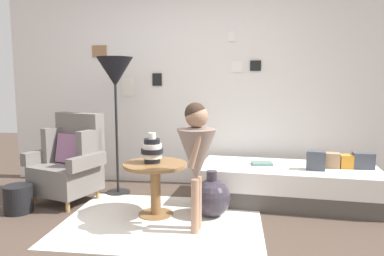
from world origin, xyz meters
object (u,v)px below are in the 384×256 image
at_px(side_table, 155,177).
at_px(armchair, 70,162).
at_px(book_on_daybed, 262,163).
at_px(magazine_basket, 18,199).
at_px(person_child, 196,150).
at_px(daybed, 288,184).
at_px(demijohn_near, 212,197).
at_px(floor_lamp, 115,77).
at_px(vase_striped, 152,150).

bearing_deg(side_table, armchair, 162.04).
relative_size(book_on_daybed, magazine_basket, 0.79).
xyz_separation_m(person_child, book_on_daybed, (0.63, 0.96, -0.32)).
distance_m(armchair, daybed, 2.42).
bearing_deg(side_table, demijohn_near, 5.06).
distance_m(armchair, floor_lamp, 1.08).
bearing_deg(armchair, daybed, 5.77).
relative_size(armchair, demijohn_near, 2.12).
height_order(vase_striped, floor_lamp, floor_lamp).
height_order(floor_lamp, magazine_basket, floor_lamp).
distance_m(daybed, magazine_basket, 2.83).
bearing_deg(vase_striped, magazine_basket, -175.31).
xyz_separation_m(vase_striped, person_child, (0.48, -0.35, 0.08)).
height_order(armchair, person_child, person_child).
xyz_separation_m(side_table, demijohn_near, (0.55, 0.05, -0.20)).
distance_m(floor_lamp, book_on_daybed, 1.94).
height_order(armchair, side_table, armchair).
distance_m(person_child, book_on_daybed, 1.19).
distance_m(daybed, demijohn_near, 0.96).
bearing_deg(person_child, demijohn_near, 74.45).
distance_m(armchair, magazine_basket, 0.63).
bearing_deg(magazine_basket, book_on_daybed, 16.13).
xyz_separation_m(person_child, demijohn_near, (0.11, 0.38, -0.54)).
xyz_separation_m(side_table, person_child, (0.44, -0.33, 0.35)).
bearing_deg(demijohn_near, magazine_basket, -175.86).
bearing_deg(book_on_daybed, daybed, -8.78).
xyz_separation_m(daybed, floor_lamp, (-1.96, 0.07, 1.18)).
bearing_deg(demijohn_near, daybed, 33.52).
bearing_deg(person_child, armchair, 155.65).
distance_m(side_table, floor_lamp, 1.33).
bearing_deg(daybed, vase_striped, -158.00).
height_order(person_child, demijohn_near, person_child).
height_order(book_on_daybed, demijohn_near, demijohn_near).
distance_m(armchair, vase_striped, 1.08).
distance_m(daybed, side_table, 1.48).
height_order(daybed, person_child, person_child).
relative_size(vase_striped, book_on_daybed, 1.35).
height_order(armchair, book_on_daybed, armchair).
bearing_deg(daybed, demijohn_near, -146.48).
xyz_separation_m(demijohn_near, magazine_basket, (-1.95, -0.14, -0.05)).
bearing_deg(floor_lamp, book_on_daybed, -0.88).
bearing_deg(armchair, floor_lamp, 35.66).
relative_size(demijohn_near, magazine_basket, 1.63).
xyz_separation_m(vase_striped, floor_lamp, (-0.57, 0.63, 0.73)).
xyz_separation_m(armchair, vase_striped, (1.01, -0.32, 0.21)).
bearing_deg(vase_striped, demijohn_near, 2.83).
bearing_deg(daybed, armchair, -174.23).
bearing_deg(person_child, side_table, 142.97).
bearing_deg(demijohn_near, book_on_daybed, 47.78).
distance_m(side_table, vase_striped, 0.27).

